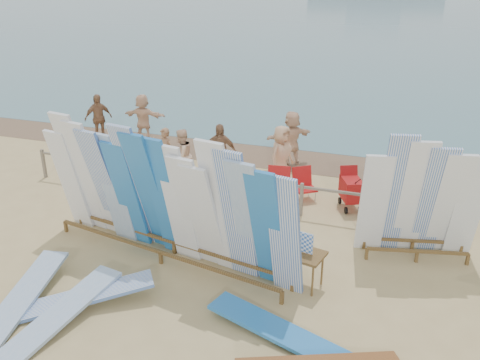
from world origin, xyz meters
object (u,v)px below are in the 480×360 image
at_px(beachgoer_1, 165,153).
at_px(beachgoer_5, 291,138).
at_px(main_surfboard_rack, 164,201).
at_px(beachgoer_4, 220,153).
at_px(beachgoer_extra_1, 98,118).
at_px(flat_board_e, 83,306).
at_px(beachgoer_6, 281,156).
at_px(beach_chair_right, 304,191).
at_px(flat_board_b, 62,323).
at_px(beachgoer_2, 182,156).
at_px(beachgoer_11, 143,117).
at_px(flat_board_a, 25,304).
at_px(flat_board_d, 278,336).
at_px(stroller, 351,193).
at_px(vendor_table, 300,267).
at_px(beach_chair_left, 277,193).
at_px(side_surfboard_rack, 421,203).

bearing_deg(beachgoer_1, beachgoer_5, 53.57).
height_order(main_surfboard_rack, beachgoer_4, main_surfboard_rack).
distance_m(main_surfboard_rack, beachgoer_extra_1, 9.02).
xyz_separation_m(flat_board_e, beachgoer_6, (2.04, 6.96, 0.90)).
relative_size(beach_chair_right, beachgoer_6, 0.49).
bearing_deg(main_surfboard_rack, beachgoer_6, 86.02).
relative_size(flat_board_b, beachgoer_2, 1.67).
bearing_deg(beachgoer_2, beachgoer_11, -117.94).
xyz_separation_m(flat_board_a, beachgoer_1, (-0.35, 6.70, 0.78)).
bearing_deg(main_surfboard_rack, flat_board_d, -18.81).
bearing_deg(flat_board_e, stroller, 108.70).
bearing_deg(beachgoer_4, vendor_table, -67.12).
relative_size(beachgoer_extra_1, beachgoer_6, 0.98).
height_order(main_surfboard_rack, beachgoer_6, main_surfboard_rack).
xyz_separation_m(vendor_table, flat_board_b, (-3.79, -2.60, -0.40)).
relative_size(flat_board_b, beach_chair_left, 2.76).
distance_m(main_surfboard_rack, flat_board_b, 3.09).
bearing_deg(vendor_table, flat_board_d, -77.75).
height_order(stroller, beachgoer_1, beachgoer_1).
height_order(main_surfboard_rack, beach_chair_right, main_surfboard_rack).
xyz_separation_m(main_surfboard_rack, beachgoer_2, (-1.56, 4.16, -0.58)).
bearing_deg(beachgoer_1, side_surfboard_rack, 0.70).
relative_size(flat_board_a, stroller, 2.45).
relative_size(main_surfboard_rack, flat_board_b, 2.32).
bearing_deg(beachgoer_11, beachgoer_5, 168.99).
relative_size(flat_board_a, beachgoer_4, 1.53).
height_order(side_surfboard_rack, beachgoer_2, side_surfboard_rack).
height_order(main_surfboard_rack, flat_board_a, main_surfboard_rack).
bearing_deg(stroller, beachgoer_2, 153.03).
distance_m(stroller, beachgoer_5, 3.57).
bearing_deg(vendor_table, beach_chair_left, 124.29).
bearing_deg(side_surfboard_rack, beachgoer_1, 148.69).
distance_m(main_surfboard_rack, flat_board_d, 3.71).
relative_size(beachgoer_6, beachgoer_1, 1.16).
bearing_deg(beachgoer_1, beachgoer_11, 147.86).
relative_size(side_surfboard_rack, stroller, 2.66).
distance_m(beachgoer_extra_1, beachgoer_1, 4.56).
bearing_deg(beachgoer_6, vendor_table, -137.04).
bearing_deg(beachgoer_1, flat_board_d, -30.16).
bearing_deg(beach_chair_right, side_surfboard_rack, -73.53).
relative_size(beachgoer_extra_1, beachgoer_4, 1.00).
distance_m(side_surfboard_rack, flat_board_d, 4.37).
bearing_deg(beachgoer_extra_1, stroller, -72.65).
xyz_separation_m(beachgoer_11, beachgoer_1, (2.45, -3.05, -0.09)).
bearing_deg(flat_board_e, beachgoer_11, 166.20).
distance_m(flat_board_b, beachgoer_6, 7.86).
relative_size(main_surfboard_rack, beachgoer_6, 3.47).
bearing_deg(beachgoer_5, beach_chair_left, 48.53).
bearing_deg(stroller, beachgoer_6, 131.48).
relative_size(vendor_table, beachgoer_1, 0.78).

